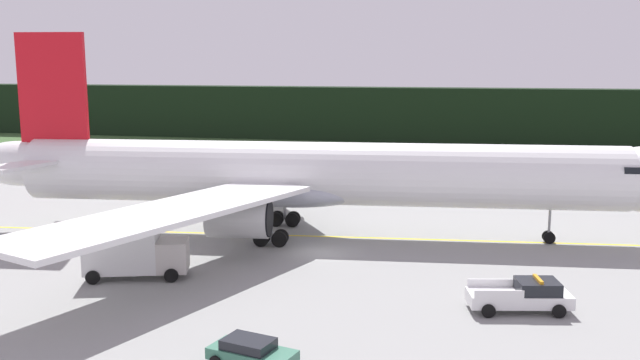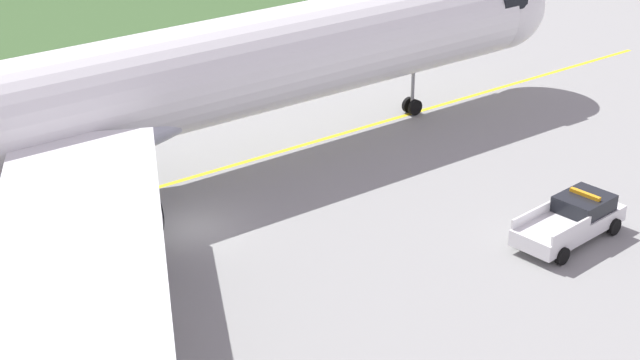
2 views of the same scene
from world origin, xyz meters
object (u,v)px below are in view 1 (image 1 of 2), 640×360
Objects in this scene: ops_pickup_truck at (523,295)px; airliner at (308,175)px; staff_car at (251,352)px; catering_truck at (132,248)px.

airliner is at bearing 138.51° from ops_pickup_truck.
airliner is 24.51m from staff_car.
staff_car is (-12.69, -10.12, -0.21)m from ops_pickup_truck.
ops_pickup_truck is 1.37× the size of staff_car.
airliner is 21.28m from ops_pickup_truck.
airliner is 15.80m from catering_truck.
staff_car is (11.58, -11.06, -1.26)m from catering_truck.
staff_car is at bearing -82.95° from airliner.
catering_truck is 16.06m from staff_car.
catering_truck is at bearing 136.34° from staff_car.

